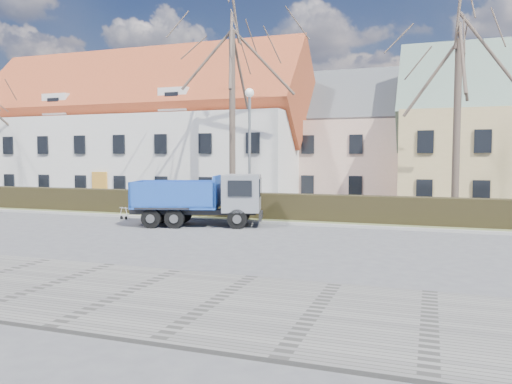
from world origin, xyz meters
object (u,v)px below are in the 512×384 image
at_px(streetlight, 250,152).
at_px(cart_frame, 121,213).
at_px(parked_car_a, 172,196).
at_px(dump_truck, 194,199).

height_order(streetlight, cart_frame, streetlight).
relative_size(streetlight, parked_car_a, 1.67).
bearing_deg(streetlight, parked_car_a, 151.82).
bearing_deg(cart_frame, streetlight, 28.85).
xyz_separation_m(streetlight, parked_car_a, (-6.75, 3.61, -2.78)).
distance_m(dump_truck, streetlight, 4.93).
height_order(dump_truck, cart_frame, dump_truck).
bearing_deg(dump_truck, cart_frame, 152.36).
bearing_deg(cart_frame, dump_truck, -11.22).
height_order(dump_truck, parked_car_a, dump_truck).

